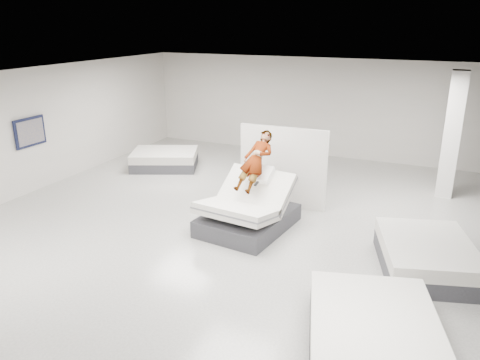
% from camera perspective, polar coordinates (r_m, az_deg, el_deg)
% --- Properties ---
extents(room, '(14.00, 14.04, 3.20)m').
position_cam_1_polar(room, '(9.32, -1.17, 1.88)').
color(room, beige).
rests_on(room, ground).
extents(hero_bed, '(1.84, 2.29, 1.30)m').
position_cam_1_polar(hero_bed, '(10.15, 0.96, -3.85)').
color(hero_bed, '#3E3E44').
rests_on(hero_bed, floor).
extents(person, '(0.72, 1.42, 1.30)m').
position_cam_1_polar(person, '(10.12, 1.90, 1.19)').
color(person, slate).
rests_on(person, hero_bed).
extents(remote, '(0.07, 0.15, 0.08)m').
position_cam_1_polar(remote, '(9.78, 2.01, -0.44)').
color(remote, black).
rests_on(remote, person).
extents(divider_panel, '(2.16, 0.12, 1.96)m').
position_cam_1_polar(divider_panel, '(11.30, 5.21, 1.60)').
color(divider_panel, silver).
rests_on(divider_panel, floor).
extents(flat_bed_right_far, '(2.07, 2.42, 0.57)m').
position_cam_1_polar(flat_bed_right_far, '(9.21, 21.76, -8.61)').
color(flat_bed_right_far, '#3E3E44').
rests_on(flat_bed_right_far, floor).
extents(flat_bed_right_near, '(2.20, 2.59, 0.61)m').
position_cam_1_polar(flat_bed_right_near, '(6.84, 15.90, -17.95)').
color(flat_bed_right_near, '#3E3E44').
rests_on(flat_bed_right_near, floor).
extents(flat_bed_left_far, '(2.34, 2.09, 0.53)m').
position_cam_1_polar(flat_bed_left_far, '(14.60, -9.16, 2.52)').
color(flat_bed_left_far, '#3E3E44').
rests_on(flat_bed_left_far, floor).
extents(column, '(0.40, 0.40, 3.20)m').
position_cam_1_polar(column, '(12.86, 24.41, 4.97)').
color(column, white).
rests_on(column, floor).
extents(wall_poster, '(0.06, 0.95, 0.75)m').
position_cam_1_polar(wall_poster, '(13.24, -24.22, 5.36)').
color(wall_poster, black).
rests_on(wall_poster, wall_left).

